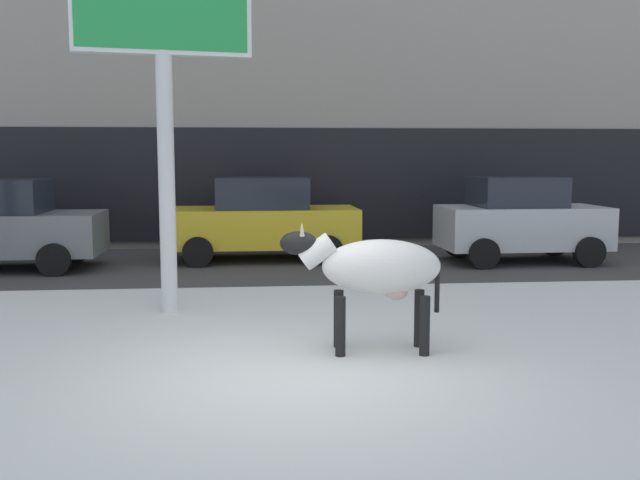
{
  "coord_description": "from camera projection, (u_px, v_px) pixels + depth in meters",
  "views": [
    {
      "loc": [
        -0.39,
        -7.32,
        2.31
      ],
      "look_at": [
        0.54,
        2.76,
        1.1
      ],
      "focal_mm": 39.61,
      "sensor_mm": 36.0,
      "label": 1
    }
  ],
  "objects": [
    {
      "name": "ground_plane",
      "position": [
        293.0,
        373.0,
        7.55
      ],
      "size": [
        120.0,
        120.0,
        0.0
      ],
      "primitive_type": "plane",
      "color": "white"
    },
    {
      "name": "road_strip",
      "position": [
        274.0,
        263.0,
        15.32
      ],
      "size": [
        60.0,
        5.6,
        0.01
      ],
      "primitive_type": "cube",
      "color": "#423F3F",
      "rests_on": "ground"
    },
    {
      "name": "cow_holstein",
      "position": [
        376.0,
        268.0,
        8.29
      ],
      "size": [
        1.91,
        0.69,
        1.54
      ],
      "color": "silver",
      "rests_on": "ground"
    },
    {
      "name": "car_silver_hatchback",
      "position": [
        520.0,
        220.0,
        15.31
      ],
      "size": [
        3.53,
        1.97,
        1.86
      ],
      "color": "#B7BABF",
      "rests_on": "ground"
    },
    {
      "name": "pedestrian_by_cars",
      "position": [
        456.0,
        210.0,
        18.78
      ],
      "size": [
        0.36,
        0.24,
        1.73
      ],
      "color": "#282833",
      "rests_on": "ground"
    },
    {
      "name": "car_yellow_sedan",
      "position": [
        262.0,
        219.0,
        15.63
      ],
      "size": [
        4.23,
        2.04,
        1.84
      ],
      "color": "gold",
      "rests_on": "ground"
    },
    {
      "name": "billboard",
      "position": [
        162.0,
        14.0,
        9.99
      ],
      "size": [
        2.52,
        0.64,
        5.56
      ],
      "color": "silver",
      "rests_on": "ground"
    },
    {
      "name": "building_facade",
      "position": [
        267.0,
        8.0,
        20.06
      ],
      "size": [
        44.0,
        6.1,
        13.0
      ],
      "color": "gray",
      "rests_on": "ground"
    },
    {
      "name": "pedestrian_near_billboard",
      "position": [
        390.0,
        210.0,
        18.62
      ],
      "size": [
        0.36,
        0.24,
        1.73
      ],
      "color": "#282833",
      "rests_on": "ground"
    }
  ]
}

